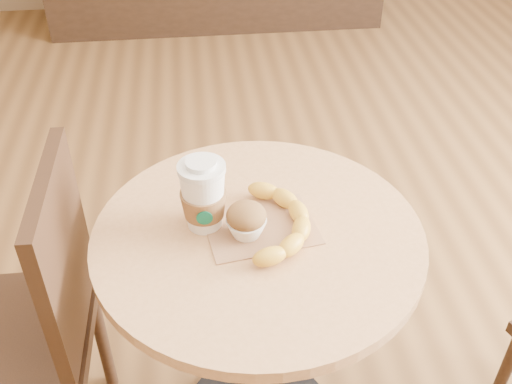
# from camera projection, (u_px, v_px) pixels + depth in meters

# --- Properties ---
(cafe_table) EXTENTS (0.73, 0.73, 0.75)m
(cafe_table) POSITION_uv_depth(u_px,v_px,m) (258.00, 296.00, 1.44)
(cafe_table) COLOR black
(cafe_table) RESTS_ON ground
(chair_left) EXTENTS (0.41, 0.41, 0.92)m
(chair_left) POSITION_uv_depth(u_px,v_px,m) (30.00, 322.00, 1.42)
(chair_left) COLOR black
(chair_left) RESTS_ON ground
(kraft_bag) EXTENTS (0.27, 0.22, 0.00)m
(kraft_bag) POSITION_uv_depth(u_px,v_px,m) (261.00, 227.00, 1.32)
(kraft_bag) COLOR #946847
(kraft_bag) RESTS_ON cafe_table
(coffee_cup) EXTENTS (0.10, 0.10, 0.17)m
(coffee_cup) POSITION_uv_depth(u_px,v_px,m) (203.00, 197.00, 1.29)
(coffee_cup) COLOR silver
(coffee_cup) RESTS_ON cafe_table
(muffin) EXTENTS (0.09, 0.09, 0.08)m
(muffin) POSITION_uv_depth(u_px,v_px,m) (246.00, 220.00, 1.28)
(muffin) COLOR white
(muffin) RESTS_ON kraft_bag
(banana) EXTENTS (0.20, 0.32, 0.04)m
(banana) POSITION_uv_depth(u_px,v_px,m) (282.00, 220.00, 1.31)
(banana) COLOR gold
(banana) RESTS_ON kraft_bag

